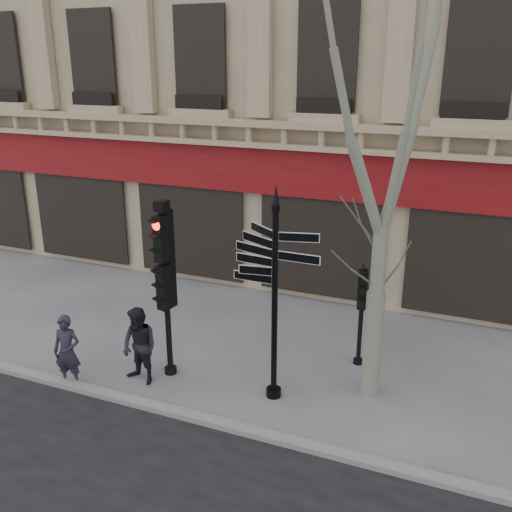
{
  "coord_description": "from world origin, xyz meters",
  "views": [
    {
      "loc": [
        4.03,
        -9.41,
        6.46
      ],
      "look_at": [
        -0.11,
        0.6,
        2.7
      ],
      "focal_mm": 40.0,
      "sensor_mm": 36.0,
      "label": 1
    }
  ],
  "objects_px": {
    "fingerpost": "(275,260)",
    "traffic_signal_main": "(165,268)",
    "pedestrian_a": "(67,351)",
    "pedestrian_b": "(140,346)",
    "traffic_signal_secondary": "(362,299)",
    "plane_tree": "(392,86)"
  },
  "relations": [
    {
      "from": "plane_tree",
      "to": "traffic_signal_main",
      "type": "bearing_deg",
      "value": -168.06
    },
    {
      "from": "traffic_signal_secondary",
      "to": "pedestrian_b",
      "type": "bearing_deg",
      "value": -161.65
    },
    {
      "from": "fingerpost",
      "to": "plane_tree",
      "type": "height_order",
      "value": "plane_tree"
    },
    {
      "from": "pedestrian_a",
      "to": "pedestrian_b",
      "type": "xyz_separation_m",
      "value": [
        1.31,
        0.67,
        0.05
      ]
    },
    {
      "from": "plane_tree",
      "to": "pedestrian_b",
      "type": "height_order",
      "value": "plane_tree"
    },
    {
      "from": "fingerpost",
      "to": "pedestrian_b",
      "type": "xyz_separation_m",
      "value": [
        -2.76,
        -0.56,
        -2.09
      ]
    },
    {
      "from": "fingerpost",
      "to": "pedestrian_b",
      "type": "distance_m",
      "value": 3.51
    },
    {
      "from": "fingerpost",
      "to": "traffic_signal_main",
      "type": "relative_size",
      "value": 1.14
    },
    {
      "from": "pedestrian_b",
      "to": "fingerpost",
      "type": "bearing_deg",
      "value": 23.71
    },
    {
      "from": "traffic_signal_secondary",
      "to": "fingerpost",
      "type": "bearing_deg",
      "value": -136.9
    },
    {
      "from": "fingerpost",
      "to": "traffic_signal_main",
      "type": "xyz_separation_m",
      "value": [
        -2.38,
        -0.02,
        -0.51
      ]
    },
    {
      "from": "fingerpost",
      "to": "traffic_signal_secondary",
      "type": "xyz_separation_m",
      "value": [
        1.28,
        1.94,
        -1.37
      ]
    },
    {
      "from": "pedestrian_a",
      "to": "pedestrian_b",
      "type": "height_order",
      "value": "pedestrian_b"
    },
    {
      "from": "traffic_signal_main",
      "to": "pedestrian_b",
      "type": "distance_m",
      "value": 1.72
    },
    {
      "from": "fingerpost",
      "to": "plane_tree",
      "type": "distance_m",
      "value": 3.65
    },
    {
      "from": "pedestrian_a",
      "to": "fingerpost",
      "type": "bearing_deg",
      "value": 2.83
    },
    {
      "from": "plane_tree",
      "to": "pedestrian_b",
      "type": "xyz_separation_m",
      "value": [
        -4.52,
        -1.42,
        -5.17
      ]
    },
    {
      "from": "fingerpost",
      "to": "pedestrian_b",
      "type": "bearing_deg",
      "value": -157.43
    },
    {
      "from": "traffic_signal_secondary",
      "to": "pedestrian_a",
      "type": "height_order",
      "value": "traffic_signal_secondary"
    },
    {
      "from": "traffic_signal_secondary",
      "to": "pedestrian_b",
      "type": "relative_size",
      "value": 1.34
    },
    {
      "from": "pedestrian_a",
      "to": "traffic_signal_secondary",
      "type": "bearing_deg",
      "value": 16.64
    },
    {
      "from": "traffic_signal_main",
      "to": "plane_tree",
      "type": "distance_m",
      "value": 5.55
    }
  ]
}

